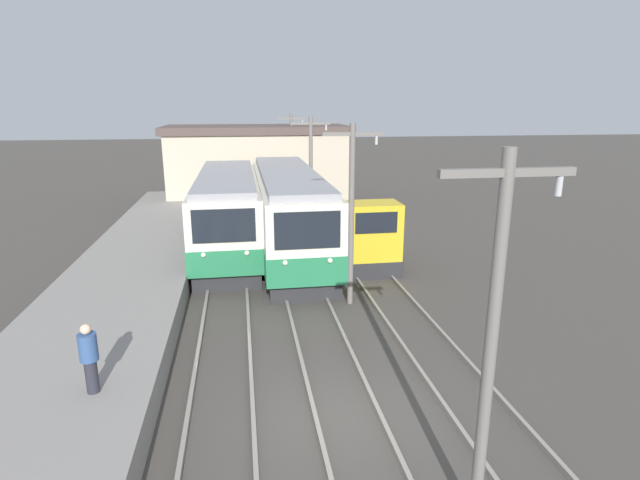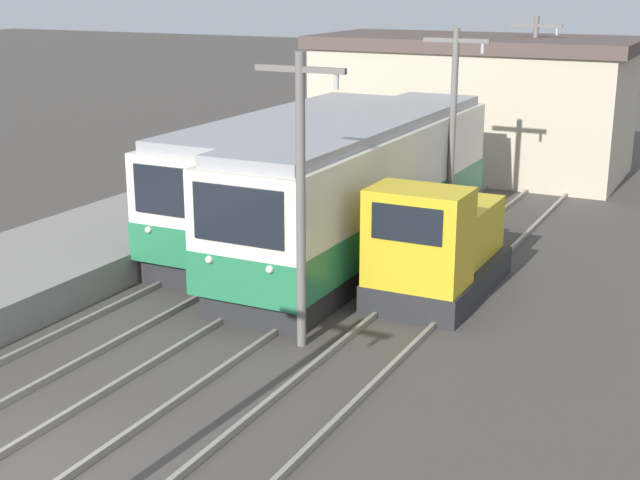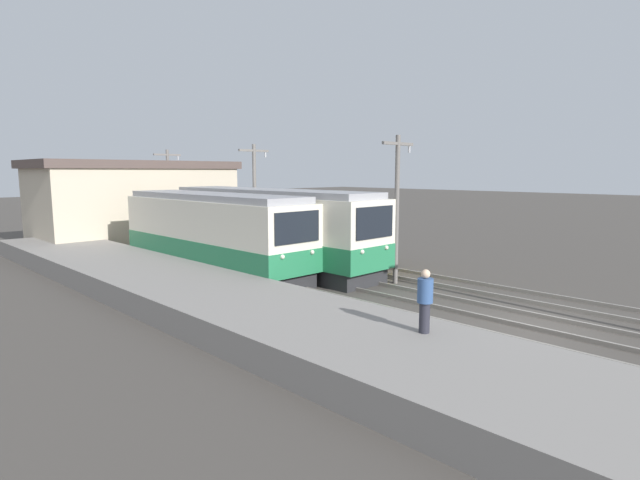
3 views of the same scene
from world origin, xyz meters
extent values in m
plane|color=#47423D|center=(0.00, 0.00, 0.00)|extent=(200.00, 200.00, 0.00)
cube|color=gray|center=(-6.25, 0.00, 0.42)|extent=(4.50, 54.00, 0.85)
cube|color=gray|center=(-3.32, 0.00, 0.07)|extent=(0.10, 60.00, 0.14)
cube|color=gray|center=(-1.88, 0.00, 0.07)|extent=(0.10, 60.00, 0.14)
cube|color=gray|center=(-0.52, 0.00, 0.07)|extent=(0.10, 60.00, 0.14)
cube|color=gray|center=(0.92, 0.00, 0.07)|extent=(0.10, 60.00, 0.14)
cube|color=gray|center=(2.48, 0.00, 0.07)|extent=(0.10, 60.00, 0.14)
cube|color=gray|center=(3.92, 0.00, 0.07)|extent=(0.10, 60.00, 0.14)
cube|color=#28282B|center=(-2.60, 13.91, 0.35)|extent=(2.58, 11.17, 0.70)
cube|color=silver|center=(-2.60, 13.91, 2.08)|extent=(2.80, 11.64, 2.76)
cube|color=#267A4C|center=(-2.60, 13.91, 1.20)|extent=(2.84, 11.68, 0.99)
cube|color=black|center=(-2.60, 8.06, 2.63)|extent=(2.24, 0.06, 1.21)
sphere|color=silver|center=(-3.37, 8.05, 1.58)|extent=(0.18, 0.18, 0.18)
sphere|color=silver|center=(-1.83, 8.05, 1.58)|extent=(0.18, 0.18, 0.18)
cube|color=#939399|center=(-2.60, 13.91, 3.60)|extent=(2.46, 11.17, 0.28)
cube|color=#28282B|center=(0.20, 13.28, 0.35)|extent=(2.58, 12.86, 0.70)
cube|color=silver|center=(0.20, 13.28, 2.15)|extent=(2.80, 13.40, 2.89)
cube|color=#267A4C|center=(0.20, 13.28, 1.22)|extent=(2.84, 13.44, 1.04)
cube|color=black|center=(0.20, 6.55, 2.73)|extent=(2.24, 0.06, 1.27)
sphere|color=silver|center=(-0.57, 6.54, 1.63)|extent=(0.18, 0.18, 0.18)
sphere|color=silver|center=(0.97, 6.54, 1.63)|extent=(0.18, 0.18, 0.18)
cube|color=#939399|center=(0.20, 13.28, 3.73)|extent=(2.46, 12.86, 0.28)
cube|color=#28282B|center=(3.20, 11.19, 0.35)|extent=(2.40, 4.77, 0.70)
cube|color=gold|center=(3.20, 9.57, 1.85)|extent=(2.28, 1.53, 2.30)
cube|color=black|center=(3.20, 8.79, 2.36)|extent=(1.68, 0.04, 0.83)
cube|color=gold|center=(3.20, 11.95, 1.40)|extent=(1.92, 3.14, 1.40)
cylinder|color=black|center=(3.20, 11.95, 2.35)|extent=(0.16, 0.16, 0.50)
cylinder|color=slate|center=(1.70, 6.61, 3.11)|extent=(0.20, 0.20, 6.22)
cube|color=slate|center=(1.70, 6.61, 5.87)|extent=(2.00, 0.12, 0.12)
cylinder|color=#B2B2B7|center=(2.50, 6.61, 5.67)|extent=(0.10, 0.10, 0.30)
cylinder|color=slate|center=(1.70, 16.32, 3.11)|extent=(0.20, 0.20, 6.22)
cube|color=slate|center=(1.70, 16.32, 5.87)|extent=(2.00, 0.12, 0.12)
cylinder|color=#B2B2B7|center=(2.50, 16.32, 5.67)|extent=(0.10, 0.10, 0.30)
cylinder|color=slate|center=(1.70, 26.04, 3.11)|extent=(0.20, 0.20, 6.22)
cube|color=slate|center=(1.70, 26.04, 5.87)|extent=(2.00, 0.12, 0.12)
cylinder|color=#B2B2B7|center=(2.50, 26.04, 5.67)|extent=(0.10, 0.10, 0.30)
cylinder|color=#282833|center=(-5.23, 0.60, 1.22)|extent=(0.26, 0.26, 0.75)
cylinder|color=#335184|center=(-5.23, 0.60, 1.90)|extent=(0.38, 0.38, 0.59)
sphere|color=beige|center=(-5.23, 0.60, 2.30)|extent=(0.22, 0.22, 0.22)
cube|color=beige|center=(-0.69, 26.00, 2.46)|extent=(12.00, 6.00, 4.91)
cube|color=#51423D|center=(-0.69, 26.00, 5.16)|extent=(12.60, 6.30, 0.50)
camera|label=1|loc=(-1.94, -9.48, 6.76)|focal=28.00mm
camera|label=2|loc=(10.03, -9.10, 7.57)|focal=50.00mm
camera|label=3|loc=(-15.28, -5.92, 4.74)|focal=28.00mm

